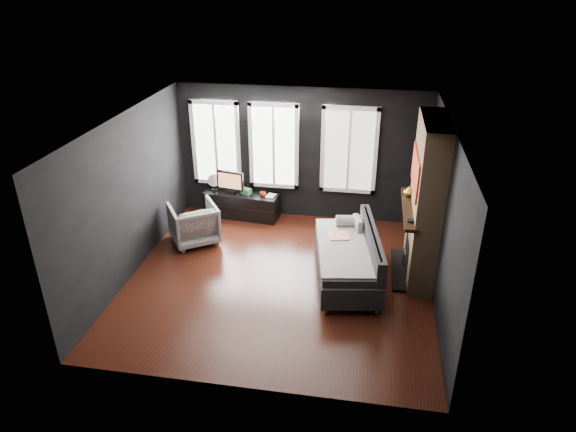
% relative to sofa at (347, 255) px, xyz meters
% --- Properties ---
extents(floor, '(5.00, 5.00, 0.00)m').
position_rel_sofa_xyz_m(floor, '(-1.10, -0.22, -0.45)').
color(floor, black).
rests_on(floor, ground).
extents(ceiling, '(5.00, 5.00, 0.00)m').
position_rel_sofa_xyz_m(ceiling, '(-1.10, -0.22, 2.25)').
color(ceiling, white).
rests_on(ceiling, ground).
extents(wall_back, '(5.00, 0.02, 2.70)m').
position_rel_sofa_xyz_m(wall_back, '(-1.10, 2.28, 0.90)').
color(wall_back, black).
rests_on(wall_back, ground).
extents(wall_left, '(0.02, 5.00, 2.70)m').
position_rel_sofa_xyz_m(wall_left, '(-3.60, -0.22, 0.90)').
color(wall_left, black).
rests_on(wall_left, ground).
extents(wall_right, '(0.02, 5.00, 2.70)m').
position_rel_sofa_xyz_m(wall_right, '(1.40, -0.22, 0.90)').
color(wall_right, black).
rests_on(wall_right, ground).
extents(windows, '(4.00, 0.16, 1.76)m').
position_rel_sofa_xyz_m(windows, '(-1.55, 2.24, 1.93)').
color(windows, white).
rests_on(windows, wall_back).
extents(fireplace, '(0.70, 1.62, 2.70)m').
position_rel_sofa_xyz_m(fireplace, '(1.20, 0.38, 0.90)').
color(fireplace, '#93724C').
rests_on(fireplace, floor).
extents(sofa, '(1.38, 2.26, 0.91)m').
position_rel_sofa_xyz_m(sofa, '(0.00, 0.00, 0.00)').
color(sofa, '#252427').
rests_on(sofa, floor).
extents(stripe_pillow, '(0.19, 0.37, 0.36)m').
position_rel_sofa_xyz_m(stripe_pillow, '(0.13, 0.64, 0.20)').
color(stripe_pillow, gray).
rests_on(stripe_pillow, sofa).
extents(armchair, '(1.11, 1.10, 0.85)m').
position_rel_sofa_xyz_m(armchair, '(-2.93, 0.81, -0.03)').
color(armchair, silver).
rests_on(armchair, floor).
extents(media_console, '(1.59, 0.64, 0.53)m').
position_rel_sofa_xyz_m(media_console, '(-2.30, 2.02, -0.19)').
color(media_console, black).
rests_on(media_console, floor).
extents(monitor, '(0.60, 0.23, 0.53)m').
position_rel_sofa_xyz_m(monitor, '(-2.52, 2.01, 0.34)').
color(monitor, black).
rests_on(monitor, media_console).
extents(desk_fan, '(0.31, 0.31, 0.37)m').
position_rel_sofa_xyz_m(desk_fan, '(-2.88, 2.06, 0.26)').
color(desk_fan, '#9E9E9E').
rests_on(desk_fan, media_console).
extents(mug, '(0.14, 0.12, 0.12)m').
position_rel_sofa_xyz_m(mug, '(-1.83, 1.95, 0.14)').
color(mug, red).
rests_on(mug, media_console).
extents(book, '(0.17, 0.05, 0.23)m').
position_rel_sofa_xyz_m(book, '(-1.75, 1.98, 0.19)').
color(book, '#B6AA93').
rests_on(book, media_console).
extents(storage_box, '(0.25, 0.21, 0.12)m').
position_rel_sofa_xyz_m(storage_box, '(-2.19, 2.00, 0.13)').
color(storage_box, '#367741').
rests_on(storage_box, media_console).
extents(mantel_vase, '(0.22, 0.22, 0.16)m').
position_rel_sofa_xyz_m(mantel_vase, '(0.95, 0.83, 0.86)').
color(mantel_vase, gold).
rests_on(mantel_vase, fireplace).
extents(mantel_clock, '(0.14, 0.14, 0.04)m').
position_rel_sofa_xyz_m(mantel_clock, '(0.95, -0.17, 0.79)').
color(mantel_clock, black).
rests_on(mantel_clock, fireplace).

